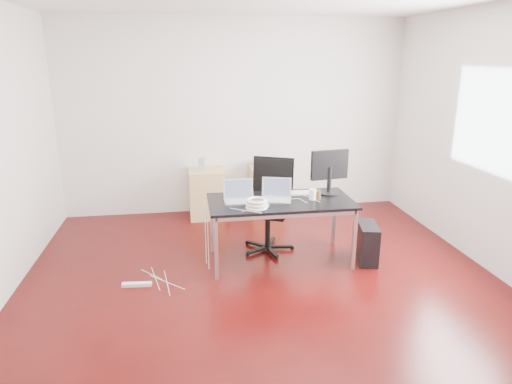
{
  "coord_description": "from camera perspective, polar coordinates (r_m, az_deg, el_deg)",
  "views": [
    {
      "loc": [
        -0.73,
        -4.13,
        2.28
      ],
      "look_at": [
        0.0,
        0.55,
        0.85
      ],
      "focal_mm": 32.0,
      "sensor_mm": 36.0,
      "label": 1
    }
  ],
  "objects": [
    {
      "name": "room_shell",
      "position": [
        4.29,
        1.62,
        5.02
      ],
      "size": [
        5.0,
        5.0,
        5.0
      ],
      "color": "#370606",
      "rests_on": "ground"
    },
    {
      "name": "desk",
      "position": [
        5.08,
        3.08,
        -1.59
      ],
      "size": [
        1.6,
        0.8,
        0.73
      ],
      "color": "black",
      "rests_on": "ground"
    },
    {
      "name": "office_chair",
      "position": [
        5.46,
        1.71,
        -1.07
      ],
      "size": [
        0.64,
        0.65,
        1.08
      ],
      "rotation": [
        0.0,
        0.0,
        -0.44
      ],
      "color": "black",
      "rests_on": "ground"
    },
    {
      "name": "filing_cabinet_left",
      "position": [
        6.65,
        -6.16,
        -0.17
      ],
      "size": [
        0.5,
        0.5,
        0.7
      ],
      "primitive_type": "cube",
      "color": "tan",
      "rests_on": "ground"
    },
    {
      "name": "filing_cabinet_right",
      "position": [
        6.74,
        1.46,
        0.17
      ],
      "size": [
        0.5,
        0.5,
        0.7
      ],
      "primitive_type": "cube",
      "color": "tan",
      "rests_on": "ground"
    },
    {
      "name": "pc_tower",
      "position": [
        5.39,
        13.73,
        -6.18
      ],
      "size": [
        0.29,
        0.48,
        0.44
      ],
      "primitive_type": "cube",
      "rotation": [
        0.0,
        0.0,
        -0.21
      ],
      "color": "black",
      "rests_on": "ground"
    },
    {
      "name": "wastebasket",
      "position": [
        6.66,
        -4.36,
        -2.0
      ],
      "size": [
        0.29,
        0.29,
        0.28
      ],
      "primitive_type": "cylinder",
      "rotation": [
        0.0,
        0.0,
        0.26
      ],
      "color": "black",
      "rests_on": "ground"
    },
    {
      "name": "power_strip",
      "position": [
        4.93,
        -14.69,
        -11.12
      ],
      "size": [
        0.3,
        0.08,
        0.04
      ],
      "primitive_type": "cube",
      "rotation": [
        0.0,
        0.0,
        -0.08
      ],
      "color": "white",
      "rests_on": "ground"
    },
    {
      "name": "laptop_left",
      "position": [
        5.01,
        -2.1,
        -0.55
      ],
      "size": [
        0.33,
        0.26,
        0.23
      ],
      "rotation": [
        0.0,
        0.0,
        0.01
      ],
      "color": "silver",
      "rests_on": "desk"
    },
    {
      "name": "laptop_right",
      "position": [
        5.06,
        2.57,
        -0.38
      ],
      "size": [
        0.39,
        0.34,
        0.23
      ],
      "rotation": [
        0.0,
        0.0,
        -0.28
      ],
      "color": "silver",
      "rests_on": "desk"
    },
    {
      "name": "monitor",
      "position": [
        5.31,
        9.16,
        2.79
      ],
      "size": [
        0.45,
        0.26,
        0.51
      ],
      "rotation": [
        0.0,
        0.0,
        0.15
      ],
      "color": "black",
      "rests_on": "desk"
    },
    {
      "name": "keyboard",
      "position": [
        5.31,
        5.19,
        -0.11
      ],
      "size": [
        0.45,
        0.16,
        0.02
      ],
      "primitive_type": "cube",
      "rotation": [
        0.0,
        0.0,
        -0.04
      ],
      "color": "white",
      "rests_on": "desk"
    },
    {
      "name": "cup_white",
      "position": [
        5.1,
        7.09,
        -0.31
      ],
      "size": [
        0.1,
        0.1,
        0.12
      ],
      "primitive_type": "cylinder",
      "rotation": [
        0.0,
        0.0,
        0.35
      ],
      "color": "white",
      "rests_on": "desk"
    },
    {
      "name": "cup_brown",
      "position": [
        5.13,
        7.68,
        -0.36
      ],
      "size": [
        0.1,
        0.1,
        0.1
      ],
      "primitive_type": "cylinder",
      "rotation": [
        0.0,
        0.0,
        0.42
      ],
      "color": "#51341B",
      "rests_on": "desk"
    },
    {
      "name": "cable_coil",
      "position": [
        4.76,
        0.07,
        -1.51
      ],
      "size": [
        0.24,
        0.24,
        0.11
      ],
      "rotation": [
        0.0,
        0.0,
        0.09
      ],
      "color": "white",
      "rests_on": "desk"
    },
    {
      "name": "power_adapter",
      "position": [
        4.85,
        1.08,
        -1.66
      ],
      "size": [
        0.09,
        0.09,
        0.03
      ],
      "primitive_type": "cube",
      "rotation": [
        0.0,
        0.0,
        0.31
      ],
      "color": "white",
      "rests_on": "desk"
    },
    {
      "name": "speaker",
      "position": [
        6.52,
        -6.82,
        3.47
      ],
      "size": [
        0.1,
        0.09,
        0.18
      ],
      "primitive_type": "cube",
      "rotation": [
        0.0,
        0.0,
        -0.18
      ],
      "color": "#9E9E9E",
      "rests_on": "filing_cabinet_left"
    },
    {
      "name": "navy_garment",
      "position": [
        6.69,
        1.37,
        3.53
      ],
      "size": [
        0.35,
        0.31,
        0.09
      ],
      "primitive_type": "cube",
      "rotation": [
        0.0,
        0.0,
        -0.26
      ],
      "color": "black",
      "rests_on": "filing_cabinet_right"
    }
  ]
}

